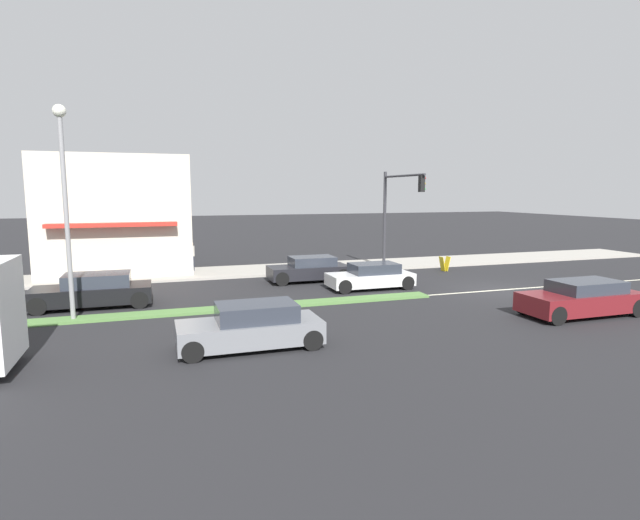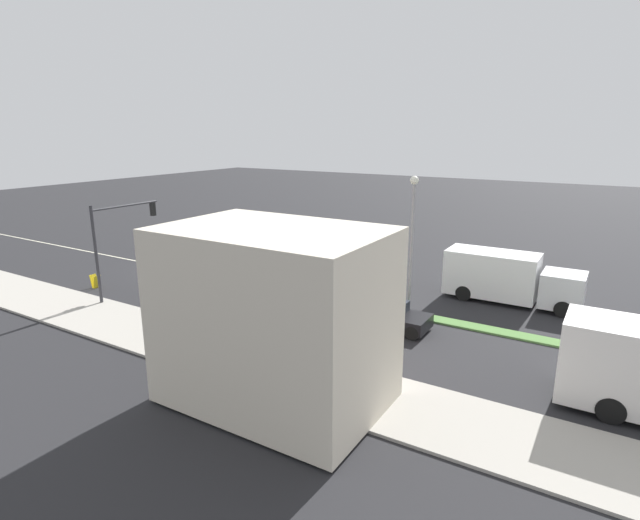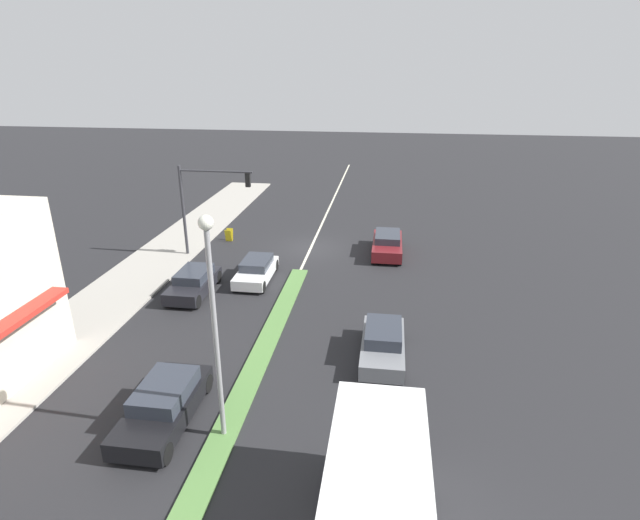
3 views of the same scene
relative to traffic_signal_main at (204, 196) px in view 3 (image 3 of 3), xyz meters
The scene contains 11 objects.
ground_plane 17.25m from the traffic_signal_main, 111.37° to the left, with size 160.00×160.00×0.00m, color #232326.
lane_marking_center 7.63m from the traffic_signal_main, 159.00° to the right, with size 0.16×60.00×0.01m, color beige.
traffic_signal_main is the anchor object (origin of this frame).
street_lamp 16.90m from the traffic_signal_main, 111.28° to the left, with size 0.44×0.44×7.37m.
pedestrian 11.89m from the traffic_signal_main, 71.70° to the left, with size 0.34×0.34×1.63m.
warning_aframe_sign 4.62m from the traffic_signal_main, 96.48° to the right, with size 0.45×0.53×0.84m.
van_white 6.07m from the traffic_signal_main, 140.52° to the left, with size 1.72×4.00×1.21m.
suv_black 16.10m from the traffic_signal_main, 104.41° to the left, with size 1.90×4.47×1.35m.
suv_grey 15.49m from the traffic_signal_main, 137.28° to the left, with size 1.74×4.17×1.33m.
sedan_maroon 11.77m from the traffic_signal_main, 169.56° to the right, with size 1.85×4.54×1.31m.
sedan_dark 6.44m from the traffic_signal_main, 101.70° to the left, with size 1.77×4.06×1.28m.
Camera 3 is at (-4.92, 30.58, 11.26)m, focal length 28.00 mm.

